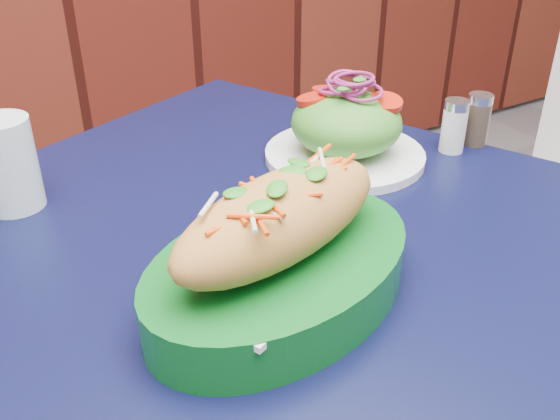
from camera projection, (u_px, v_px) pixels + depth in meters
cafe_table at (259, 315)px, 0.69m from camera, size 1.05×1.05×0.75m
banh_mi_basket at (281, 252)px, 0.55m from camera, size 0.33×0.26×0.13m
salad_plate at (346, 129)px, 0.82m from camera, size 0.21×0.21×0.12m
water_glass at (7, 164)px, 0.70m from camera, size 0.07×0.07×0.11m
salt_shaker at (454, 126)px, 0.84m from camera, size 0.03×0.03×0.07m
pepper_shaker at (478, 120)px, 0.87m from camera, size 0.03×0.03×0.07m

